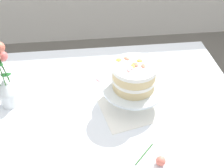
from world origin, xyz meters
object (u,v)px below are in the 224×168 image
at_px(layer_cake, 134,76).
at_px(fallen_rose, 160,161).
at_px(cake_stand, 133,89).
at_px(flower_vase, 3,80).
at_px(dining_table, 99,121).

distance_m(layer_cake, fallen_rose, 0.38).
distance_m(cake_stand, flower_vase, 0.59).
distance_m(cake_stand, layer_cake, 0.08).
bearing_deg(layer_cake, cake_stand, -27.49).
distance_m(layer_cake, flower_vase, 0.59).
bearing_deg(layer_cake, dining_table, -172.37).
distance_m(dining_table, layer_cake, 0.30).
bearing_deg(cake_stand, layer_cake, 152.51).
distance_m(dining_table, fallen_rose, 0.41).
relative_size(layer_cake, flower_vase, 0.60).
bearing_deg(flower_vase, layer_cake, -5.25).
bearing_deg(flower_vase, fallen_rose, -32.77).
relative_size(dining_table, flower_vase, 4.14).
relative_size(dining_table, fallen_rose, 11.87).
bearing_deg(flower_vase, dining_table, -10.25).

